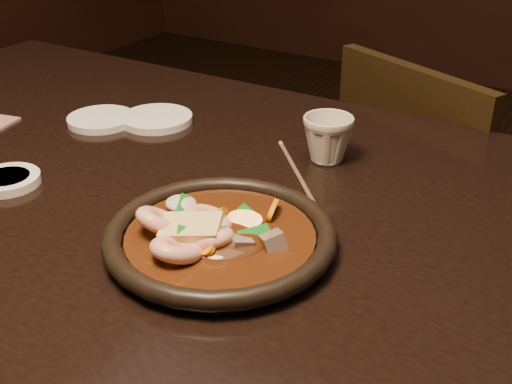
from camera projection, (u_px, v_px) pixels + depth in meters
The scene contains 9 objects.
table at pixel (187, 250), 0.87m from camera, with size 1.60×0.90×0.75m.
chair at pixel (432, 226), 1.37m from camera, with size 0.51×0.51×0.81m.
plate at pixel (220, 237), 0.73m from camera, with size 0.27×0.27×0.03m.
stirfry at pixel (212, 233), 0.73m from camera, with size 0.18×0.19×0.06m.
soy_dish at pixel (7, 180), 0.87m from camera, with size 0.09×0.09×0.01m, color white.
saucer_left at pixel (101, 119), 1.07m from camera, with size 0.11×0.11×0.01m, color white.
saucer_right at pixel (157, 119), 1.07m from camera, with size 0.12×0.12×0.01m, color white.
tea_cup at pixel (328, 137), 0.93m from camera, with size 0.07×0.07×0.07m, color beige.
chopsticks at pixel (298, 175), 0.90m from camera, with size 0.16×0.17×0.01m.
Camera 1 is at (0.46, -0.57, 1.15)m, focal length 45.00 mm.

